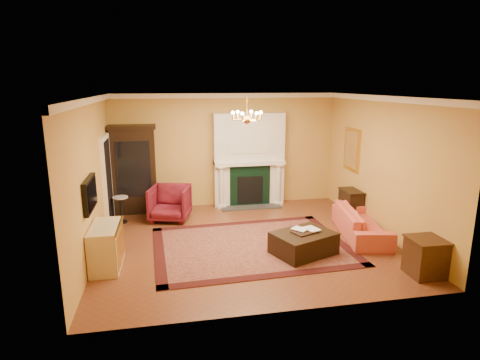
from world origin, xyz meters
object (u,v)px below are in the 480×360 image
object	(u,v)px
coral_sofa	(361,218)
end_table	(425,258)
commode	(106,246)
leather_ottoman	(303,243)
china_cabinet	(134,171)
console_table	(350,205)
wingback_armchair	(170,201)
pedestal_table	(121,208)

from	to	relation	value
coral_sofa	end_table	size ratio (longest dim) A/B	3.22
commode	coral_sofa	distance (m)	5.27
commode	leather_ottoman	distance (m)	3.69
end_table	leather_ottoman	world-z (taller)	end_table
commode	leather_ottoman	bearing A→B (deg)	-1.25
china_cabinet	coral_sofa	distance (m)	5.63
coral_sofa	end_table	bearing A→B (deg)	-163.06
china_cabinet	console_table	size ratio (longest dim) A/B	3.02
china_cabinet	commode	distance (m)	3.29
coral_sofa	console_table	size ratio (longest dim) A/B	2.90
commode	console_table	bearing A→B (deg)	17.27
end_table	console_table	world-z (taller)	console_table
wingback_armchair	leather_ottoman	bearing A→B (deg)	-30.35
console_table	china_cabinet	bearing A→B (deg)	162.38
leather_ottoman	wingback_armchair	bearing A→B (deg)	112.64
coral_sofa	leather_ottoman	size ratio (longest dim) A/B	1.81
wingback_armchair	coral_sofa	size ratio (longest dim) A/B	0.45
commode	pedestal_table	bearing A→B (deg)	90.21
pedestal_table	coral_sofa	distance (m)	5.53
china_cabinet	console_table	xyz separation A→B (m)	(5.18, -1.59, -0.72)
coral_sofa	commode	bearing A→B (deg)	106.67
end_table	wingback_armchair	bearing A→B (deg)	138.47
wingback_armchair	coral_sofa	world-z (taller)	wingback_armchair
leather_ottoman	coral_sofa	bearing A→B (deg)	1.73
china_cabinet	wingback_armchair	distance (m)	1.32
console_table	end_table	bearing A→B (deg)	-91.72
console_table	leather_ottoman	distance (m)	2.53
wingback_armchair	pedestal_table	xyz separation A→B (m)	(-1.15, 0.01, -0.09)
coral_sofa	leather_ottoman	xyz separation A→B (m)	(-1.55, -0.68, -0.17)
china_cabinet	commode	bearing A→B (deg)	-96.22
china_cabinet	commode	size ratio (longest dim) A/B	2.05
china_cabinet	wingback_armchair	size ratio (longest dim) A/B	2.31
leather_ottoman	commode	bearing A→B (deg)	155.82
china_cabinet	leather_ottoman	xyz separation A→B (m)	(3.36, -3.34, -0.85)
commode	end_table	world-z (taller)	commode
console_table	coral_sofa	bearing A→B (deg)	-104.65
commode	leather_ottoman	size ratio (longest dim) A/B	0.92
coral_sofa	leather_ottoman	bearing A→B (deg)	124.49
end_table	commode	bearing A→B (deg)	165.76
coral_sofa	end_table	distance (m)	1.94
wingback_armchair	console_table	size ratio (longest dim) A/B	1.31
coral_sofa	china_cabinet	bearing A→B (deg)	72.31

